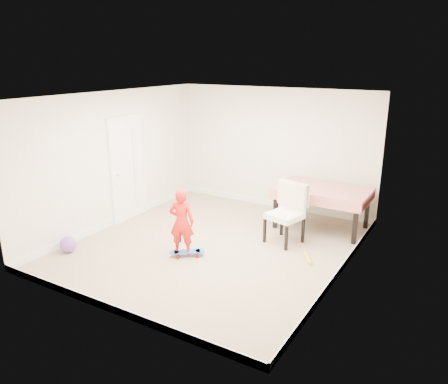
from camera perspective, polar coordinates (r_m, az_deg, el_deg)
The scene contains 17 objects.
ground at distance 7.80m, azimuth -1.39°, elevation -6.95°, with size 5.00×5.00×0.00m, color tan.
ceiling at distance 7.14m, azimuth -1.54°, elevation 12.30°, with size 4.50×5.00×0.04m, color silver.
wall_back at distance 9.50m, azimuth 6.54°, elevation 5.61°, with size 4.50×0.04×2.60m, color silver.
wall_front at distance 5.52m, azimuth -15.29°, elevation -3.43°, with size 4.50×0.04×2.60m, color silver.
wall_left at distance 8.72m, azimuth -14.00°, elevation 4.17°, with size 0.04×5.00×2.60m, color silver.
wall_right at distance 6.50m, azimuth 15.43°, elevation -0.33°, with size 0.04×5.00×2.60m, color silver.
door at distance 8.99m, azimuth -12.52°, elevation 2.85°, with size 0.10×0.94×2.11m, color white.
baseboard_back at distance 9.83m, azimuth 6.32°, elevation -1.48°, with size 4.50×0.02×0.12m, color white.
baseboard_front at distance 6.05m, azimuth -14.41°, elevation -14.52°, with size 4.50×0.02×0.12m, color white.
baseboard_left at distance 9.08m, azimuth -13.49°, elevation -3.46°, with size 0.02×5.00×0.12m, color white.
baseboard_right at distance 6.96m, azimuth 14.69°, elevation -10.12°, with size 0.02×5.00×0.12m, color white.
dining_table at distance 8.63m, azimuth 12.61°, elevation -2.04°, with size 1.73×1.08×0.81m, color #B3090E, non-canonical shape.
dining_chair at distance 7.79m, azimuth 7.92°, elevation -2.86°, with size 0.59×0.67×1.08m, color silver, non-canonical shape.
skateboard at distance 7.40m, azimuth -4.82°, elevation -8.02°, with size 0.59×0.22×0.09m, color blue, non-canonical shape.
child at distance 7.22m, azimuth -5.55°, elevation -4.20°, with size 0.41×0.27×1.13m, color red.
balloon at distance 7.93m, azimuth -19.72°, elevation -6.48°, with size 0.28×0.28×0.28m, color purple.
foam_toy at distance 7.37m, azimuth 10.89°, elevation -8.50°, with size 0.06×0.06×0.40m, color yellow.
Camera 1 is at (3.79, -6.02, 3.19)m, focal length 35.00 mm.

